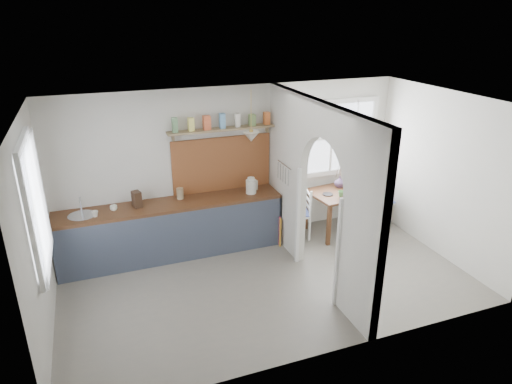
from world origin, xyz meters
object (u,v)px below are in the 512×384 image
object	(u,v)px
dining_table	(343,211)
chair_left	(297,212)
kettle	(251,185)
vase	(340,182)
chair_right	(385,200)

from	to	relation	value
dining_table	chair_left	xyz separation A→B (m)	(-0.87, 0.07, 0.07)
chair_left	kettle	distance (m)	1.00
chair_left	vase	distance (m)	0.98
dining_table	kettle	world-z (taller)	kettle
dining_table	chair_right	distance (m)	0.93
dining_table	vase	xyz separation A→B (m)	(0.01, 0.19, 0.48)
chair_left	vase	bearing A→B (deg)	110.94
dining_table	chair_right	xyz separation A→B (m)	(0.92, 0.07, 0.04)
chair_left	dining_table	bearing A→B (deg)	98.39
chair_left	chair_right	xyz separation A→B (m)	(1.79, 0.00, -0.03)
dining_table	vase	size ratio (longest dim) A/B	6.17
dining_table	chair_right	size ratio (longest dim) A/B	1.45
dining_table	chair_right	world-z (taller)	chair_right
chair_right	kettle	distance (m)	2.68
chair_right	kettle	xyz separation A→B (m)	(-2.60, 0.07, 0.62)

